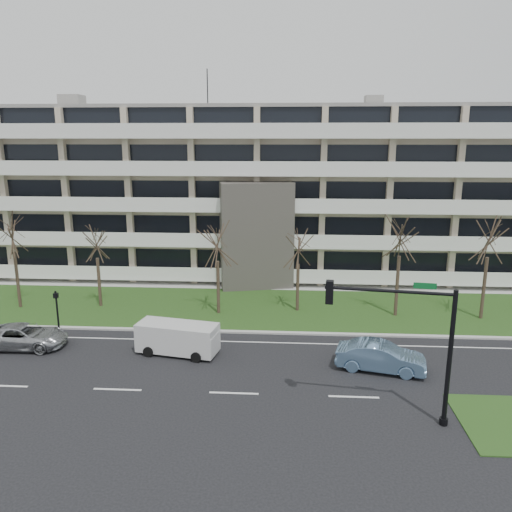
# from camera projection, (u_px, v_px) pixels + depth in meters

# --- Properties ---
(ground) EXTENTS (160.00, 160.00, 0.00)m
(ground) POSITION_uv_depth(u_px,v_px,m) (234.00, 393.00, 25.16)
(ground) COLOR black
(ground) RESTS_ON ground
(grass_verge) EXTENTS (90.00, 10.00, 0.06)m
(grass_verge) POSITION_uv_depth(u_px,v_px,m) (252.00, 307.00, 37.77)
(grass_verge) COLOR #254316
(grass_verge) RESTS_ON ground
(curb) EXTENTS (90.00, 0.35, 0.12)m
(curb) POSITION_uv_depth(u_px,v_px,m) (247.00, 332.00, 32.91)
(curb) COLOR #B2B2AD
(curb) RESTS_ON ground
(sidewalk) EXTENTS (90.00, 2.00, 0.08)m
(sidewalk) POSITION_uv_depth(u_px,v_px,m) (256.00, 286.00, 43.11)
(sidewalk) COLOR #B2B2AD
(sidewalk) RESTS_ON ground
(lane_edge_line) EXTENTS (90.00, 0.12, 0.01)m
(lane_edge_line) POSITION_uv_depth(u_px,v_px,m) (245.00, 342.00, 31.47)
(lane_edge_line) COLOR white
(lane_edge_line) RESTS_ON ground
(apartment_building) EXTENTS (60.50, 15.10, 18.75)m
(apartment_building) POSITION_uv_depth(u_px,v_px,m) (261.00, 190.00, 47.98)
(apartment_building) COLOR beige
(apartment_building) RESTS_ON ground
(silver_pickup) EXTENTS (5.23, 2.51, 1.44)m
(silver_pickup) POSITION_uv_depth(u_px,v_px,m) (24.00, 336.00, 30.52)
(silver_pickup) COLOR #A6A9AE
(silver_pickup) RESTS_ON ground
(blue_sedan) EXTENTS (5.09, 2.73, 1.59)m
(blue_sedan) POSITION_uv_depth(u_px,v_px,m) (381.00, 357.00, 27.48)
(blue_sedan) COLOR #6C93BC
(blue_sedan) RESTS_ON ground
(white_van) EXTENTS (5.03, 2.65, 1.85)m
(white_van) POSITION_uv_depth(u_px,v_px,m) (179.00, 336.00, 29.56)
(white_van) COLOR silver
(white_van) RESTS_ON ground
(traffic_signal) EXTENTS (5.63, 1.11, 6.56)m
(traffic_signal) POSITION_uv_depth(u_px,v_px,m) (407.00, 333.00, 21.79)
(traffic_signal) COLOR black
(traffic_signal) RESTS_ON ground
(pedestrian_signal) EXTENTS (0.30, 0.25, 3.04)m
(pedestrian_signal) POSITION_uv_depth(u_px,v_px,m) (57.00, 307.00, 32.04)
(pedestrian_signal) COLOR black
(pedestrian_signal) RESTS_ON ground
(tree_1) EXTENTS (3.87, 3.87, 7.73)m
(tree_1) POSITION_uv_depth(u_px,v_px,m) (12.00, 230.00, 36.44)
(tree_1) COLOR #382B21
(tree_1) RESTS_ON ground
(tree_2) EXTENTS (3.39, 3.39, 6.79)m
(tree_2) POSITION_uv_depth(u_px,v_px,m) (96.00, 239.00, 36.89)
(tree_2) COLOR #382B21
(tree_2) RESTS_ON ground
(tree_3) EXTENTS (3.53, 3.53, 7.07)m
(tree_3) POSITION_uv_depth(u_px,v_px,m) (217.00, 240.00, 35.30)
(tree_3) COLOR #382B21
(tree_3) RESTS_ON ground
(tree_4) EXTENTS (3.20, 3.20, 6.39)m
(tree_4) POSITION_uv_depth(u_px,v_px,m) (298.00, 246.00, 35.96)
(tree_4) COLOR #382B21
(tree_4) RESTS_ON ground
(tree_5) EXTENTS (3.98, 3.98, 7.96)m
(tree_5) POSITION_uv_depth(u_px,v_px,m) (401.00, 232.00, 34.64)
(tree_5) COLOR #382B21
(tree_5) RESTS_ON ground
(tree_6) EXTENTS (4.02, 4.02, 8.03)m
(tree_6) POSITION_uv_depth(u_px,v_px,m) (490.00, 233.00, 34.04)
(tree_6) COLOR #382B21
(tree_6) RESTS_ON ground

